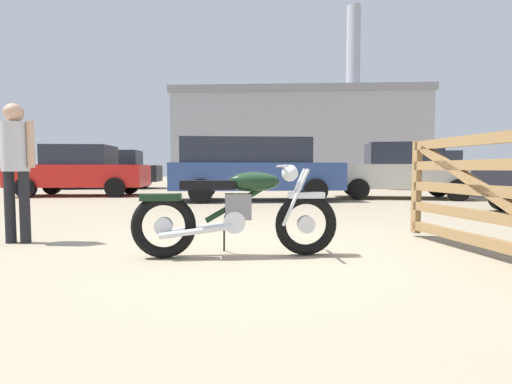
{
  "coord_description": "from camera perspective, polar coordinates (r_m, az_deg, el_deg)",
  "views": [
    {
      "loc": [
        0.31,
        -3.88,
        0.89
      ],
      "look_at": [
        -0.12,
        1.18,
        0.58
      ],
      "focal_mm": 26.32,
      "sensor_mm": 36.0,
      "label": 1
    }
  ],
  "objects": [
    {
      "name": "industrial_building",
      "position": [
        31.36,
        6.17,
        8.14
      ],
      "size": [
        18.87,
        10.74,
        13.95
      ],
      "rotation": [
        0.0,
        0.0,
        0.03
      ],
      "color": "#9EA0A8",
      "rests_on": "ground_plane"
    },
    {
      "name": "blue_hatchback_right",
      "position": [
        18.27,
        25.2,
        3.0
      ],
      "size": [
        4.41,
        2.39,
        1.67
      ],
      "rotation": [
        0.0,
        0.0,
        2.99
      ],
      "color": "black",
      "rests_on": "ground_plane"
    },
    {
      "name": "bystander",
      "position": [
        5.3,
        -32.74,
        4.37
      ],
      "size": [
        0.46,
        0.3,
        1.66
      ],
      "rotation": [
        0.0,
        0.0,
        4.78
      ],
      "color": "black",
      "rests_on": "ground_plane"
    },
    {
      "name": "red_hatchback_near",
      "position": [
        18.52,
        -22.0,
        3.4
      ],
      "size": [
        4.94,
        2.58,
        1.74
      ],
      "rotation": [
        0.0,
        0.0,
        0.18
      ],
      "color": "black",
      "rests_on": "ground_plane"
    },
    {
      "name": "white_estate_far",
      "position": [
        10.62,
        -0.55,
        3.78
      ],
      "size": [
        4.92,
        2.51,
        1.74
      ],
      "rotation": [
        0.0,
        0.0,
        0.16
      ],
      "color": "black",
      "rests_on": "ground_plane"
    },
    {
      "name": "pale_sedan_back",
      "position": [
        13.78,
        -25.04,
        2.95
      ],
      "size": [
        4.41,
        2.4,
        1.67
      ],
      "rotation": [
        0.0,
        0.0,
        0.15
      ],
      "color": "black",
      "rests_on": "ground_plane"
    },
    {
      "name": "ground_plane",
      "position": [
        3.99,
        0.26,
        -9.33
      ],
      "size": [
        80.0,
        80.0,
        0.0
      ],
      "primitive_type": "plane",
      "color": "gray"
    },
    {
      "name": "vintage_motorcycle",
      "position": [
        3.79,
        -2.8,
        -3.11
      ],
      "size": [
        2.07,
        0.65,
        0.94
      ],
      "rotation": [
        0.0,
        0.0,
        0.18
      ],
      "color": "black",
      "rests_on": "ground_plane"
    },
    {
      "name": "silver_sedan_mid",
      "position": [
        12.25,
        21.17,
        3.02
      ],
      "size": [
        4.31,
        2.15,
        1.67
      ],
      "rotation": [
        0.0,
        0.0,
        -0.07
      ],
      "color": "black",
      "rests_on": "ground_plane"
    }
  ]
}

